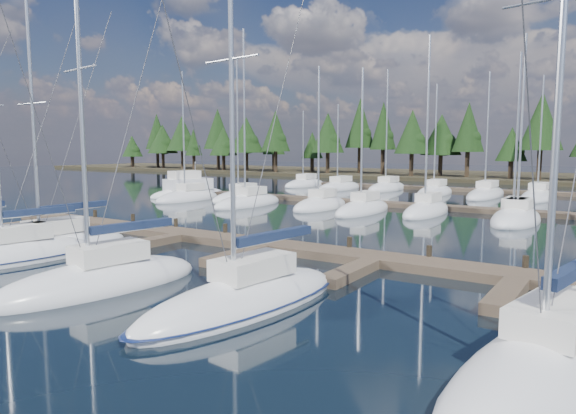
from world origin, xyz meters
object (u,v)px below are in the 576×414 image
Objects in this scene: front_sailboat_5 at (550,363)px; front_sailboat_4 at (245,300)px; front_sailboat_3 at (101,281)px; front_sailboat_2 at (50,248)px; motor_yacht_left at (188,192)px; front_sailboat_1 at (13,256)px; main_dock at (264,248)px.

front_sailboat_4 is at bearing 179.98° from front_sailboat_5.
front_sailboat_3 is 0.96× the size of front_sailboat_5.
front_sailboat_5 is at bearing -4.11° from front_sailboat_2.
front_sailboat_5 reaches higher than motor_yacht_left.
front_sailboat_1 is 0.96× the size of front_sailboat_2.
front_sailboat_4 reaches higher than motor_yacht_left.
front_sailboat_4 is 1.51× the size of motor_yacht_left.
main_dock is 4.58× the size of motor_yacht_left.
front_sailboat_5 is at bearing 1.05° from front_sailboat_1.
front_sailboat_5 reaches higher than front_sailboat_3.
main_dock is 3.41× the size of front_sailboat_1.
front_sailboat_5 is (22.76, -1.64, 0.00)m from front_sailboat_2.
front_sailboat_2 is (-8.75, -6.30, 0.08)m from main_dock.
motor_yacht_left is (-38.61, 27.65, 0.21)m from front_sailboat_5.
front_sailboat_2 is at bearing -58.64° from motor_yacht_left.
front_sailboat_3 is (7.40, -0.72, 0.02)m from front_sailboat_1.
main_dock is 2.89× the size of front_sailboat_5.
front_sailboat_3 is at bearing -169.18° from front_sailboat_4.
front_sailboat_3 reaches higher than motor_yacht_left.
front_sailboat_5 is 1.59× the size of motor_yacht_left.
motor_yacht_left is (-16.23, 28.06, 0.22)m from front_sailboat_1.
front_sailboat_5 is (14.98, 1.13, -0.01)m from front_sailboat_3.
motor_yacht_left is at bearing 121.36° from front_sailboat_2.
front_sailboat_4 reaches higher than front_sailboat_1.
front_sailboat_4 is at bearing -57.95° from main_dock.
main_dock is 31.53m from motor_yacht_left.
front_sailboat_5 is at bearing -35.61° from motor_yacht_left.
front_sailboat_1 is 0.89× the size of front_sailboat_4.
front_sailboat_2 is at bearing 173.21° from front_sailboat_4.
front_sailboat_3 reaches higher than front_sailboat_4.
front_sailboat_4 reaches higher than main_dock.
front_sailboat_4 is (13.72, -1.63, 0.00)m from front_sailboat_2.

